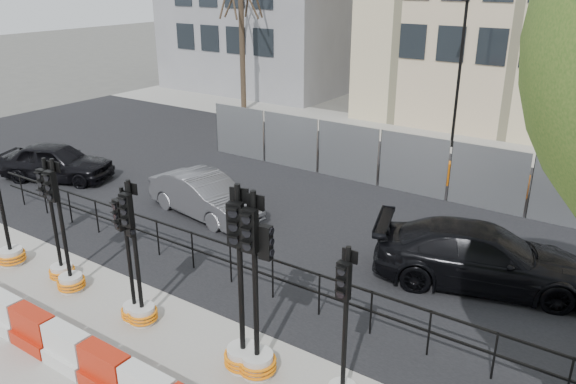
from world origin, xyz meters
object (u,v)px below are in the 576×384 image
Objects in this scene: car_a at (56,162)px; car_c at (482,256)px; traffic_signal_d at (133,290)px; traffic_signal_h at (343,374)px; traffic_signal_a at (7,239)px.

car_c reaches higher than car_a.
traffic_signal_d is 1.00× the size of traffic_signal_h.
traffic_signal_a is 6.31m from car_a.
traffic_signal_a is 1.16× the size of traffic_signal_d.
traffic_signal_a reaches higher than car_a.
car_a is (-4.47, 4.45, -0.04)m from traffic_signal_a.
car_c is at bearing 83.95° from traffic_signal_h.
traffic_signal_a is 0.65× the size of car_c.
traffic_signal_d is at bearing -138.49° from car_a.
traffic_signal_h is (9.20, 0.36, -0.10)m from traffic_signal_a.
traffic_signal_a reaches higher than traffic_signal_d.
car_c is at bearing 33.21° from traffic_signal_a.
traffic_signal_h is at bearing -129.04° from car_a.
car_a is at bearing 138.78° from traffic_signal_a.
car_c is at bearing 56.01° from traffic_signal_d.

